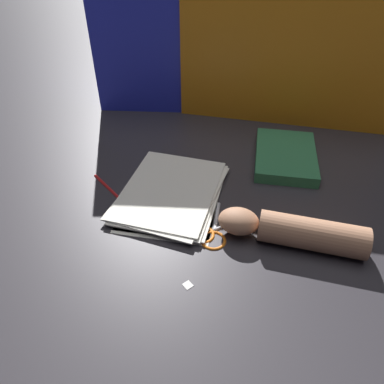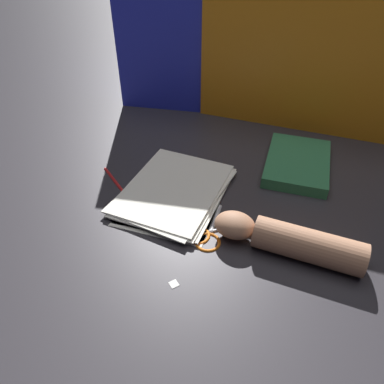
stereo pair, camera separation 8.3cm
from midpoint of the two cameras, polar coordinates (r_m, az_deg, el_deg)
ground_plane at (r=0.89m, az=-0.84°, el=-2.03°), size 6.00×6.00×0.00m
backdrop_panel_left at (r=1.21m, az=-3.36°, el=21.41°), size 0.56×0.13×0.44m
backdrop_panel_center at (r=1.16m, az=13.18°, el=20.05°), size 0.66×0.04×0.45m
paper_stack at (r=0.91m, az=-5.69°, el=-0.27°), size 0.25×0.31×0.02m
book_closed at (r=1.05m, az=11.88°, el=5.32°), size 0.18×0.25×0.03m
scissors at (r=0.81m, az=0.12°, el=-6.19°), size 0.13×0.15×0.01m
hand_forearm at (r=0.79m, az=12.39°, el=-5.95°), size 0.30×0.07×0.07m
paper_scrap_near at (r=0.73m, az=-4.01°, el=-14.11°), size 0.02×0.02×0.00m
paper_scrap_mid at (r=0.80m, az=-2.08°, el=-7.61°), size 0.03×0.02×0.00m
paper_scrap_far at (r=0.81m, az=-4.72°, el=-7.39°), size 0.03×0.01×0.00m
pen at (r=0.96m, az=-14.94°, el=0.52°), size 0.12×0.09×0.01m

